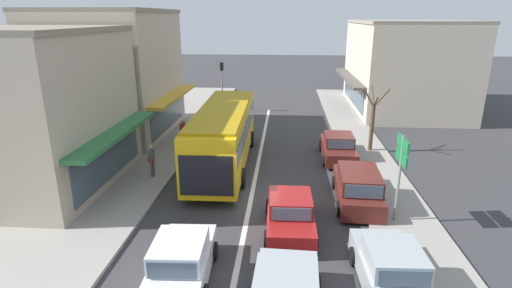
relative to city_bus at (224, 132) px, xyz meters
The scene contains 18 objects.
ground_plane 5.10m from the city_bus, 67.24° to the right, with size 140.00×140.00×0.00m, color #353538.
lane_centre_line 2.65m from the city_bus, 11.41° to the right, with size 0.20×28.00×0.01m, color silver.
sidewalk_left 5.53m from the city_bus, 161.83° to the left, with size 5.20×44.00×0.14m, color gray.
kerb_right 8.40m from the city_bus, 11.47° to the left, with size 2.80×44.00×0.12m, color gray.
shopfront_corner_near 9.18m from the city_bus, 158.04° to the right, with size 7.90×8.56×7.39m.
shopfront_mid_block 10.33m from the city_bus, 145.87° to the left, with size 8.31×9.05×8.28m.
building_right_far 20.10m from the city_bus, 48.31° to the left, with size 9.29×12.61×7.49m.
city_bus is the anchor object (origin of this frame).
sedan_adjacent_lane_trail 7.73m from the city_bus, 62.21° to the right, with size 1.98×4.24×1.47m.
hatchback_adjacent_lane_lead 10.22m from the city_bus, 88.62° to the right, with size 1.95×3.77×1.54m.
parked_sedan_kerb_front 12.12m from the city_bus, 57.22° to the right, with size 2.02×4.26×1.47m.
parked_wagon_kerb_second 7.84m from the city_bus, 33.08° to the right, with size 2.06×4.56×1.58m.
parked_sedan_kerb_third 6.63m from the city_bus, 13.25° to the left, with size 1.90×4.20×1.47m.
traffic_light_downstreet 12.95m from the city_bus, 99.35° to the left, with size 0.33×0.24×4.20m.
directional_road_sign 9.74m from the city_bus, 37.49° to the right, with size 0.10×1.40×3.60m.
street_tree_right 8.90m from the city_bus, 18.81° to the left, with size 1.54×1.91×3.89m.
pedestrian_with_handbag_near 4.06m from the city_bus, 146.21° to the right, with size 0.25×0.65×1.63m.
pedestrian_browsing_midblock 4.12m from the city_bus, 136.59° to the left, with size 0.55×0.31×1.63m.
Camera 1 is at (1.47, -16.06, 7.83)m, focal length 28.00 mm.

